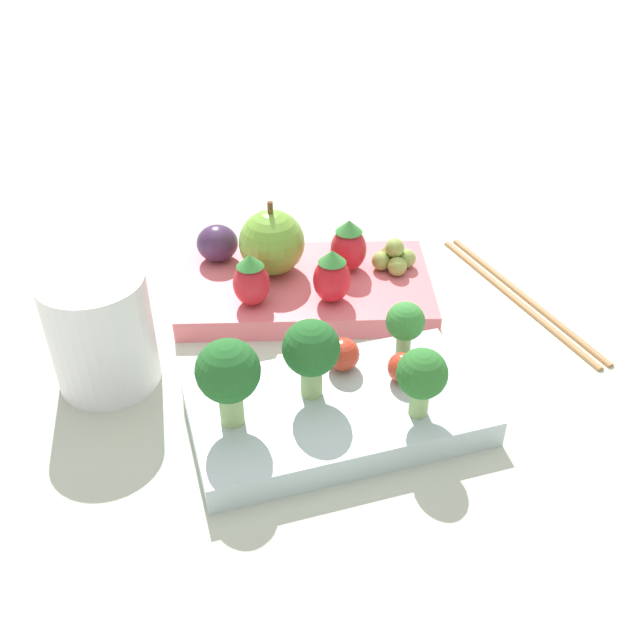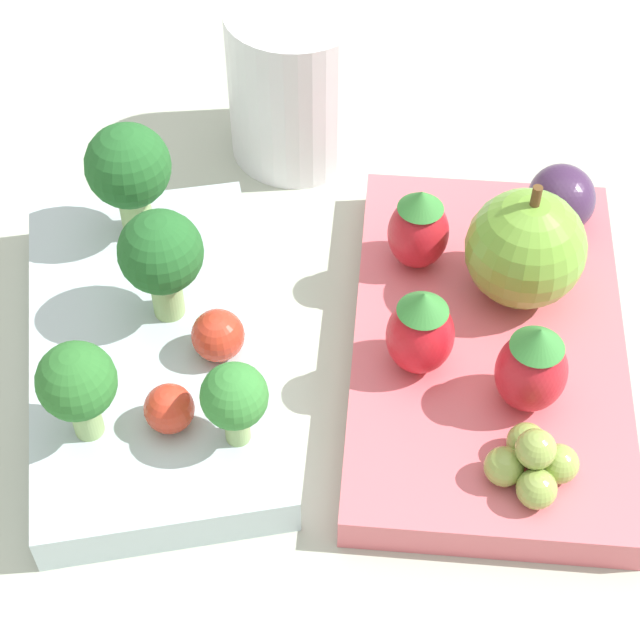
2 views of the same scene
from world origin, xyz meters
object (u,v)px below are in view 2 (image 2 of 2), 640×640
object	(u,v)px
strawberry_2	(421,331)
bento_box_savoury	(152,352)
broccoli_floret_0	(234,398)
cherry_tomato_1	(218,331)
broccoli_floret_2	(161,256)
broccoli_floret_3	(129,170)
cherry_tomato_0	(169,409)
apple	(525,249)
strawberry_0	(419,228)
drinking_cup	(298,82)
broccoli_floret_1	(77,384)
grape_cluster	(532,462)
plum	(561,198)
strawberry_1	(532,367)
bento_box_fruit	(487,346)

from	to	relation	value
strawberry_2	bento_box_savoury	bearing A→B (deg)	80.88
broccoli_floret_0	cherry_tomato_1	size ratio (longest dim) A/B	1.80
broccoli_floret_0	broccoli_floret_2	distance (m)	0.08
broccoli_floret_3	cherry_tomato_0	distance (m)	0.12
apple	strawberry_2	distance (m)	0.07
bento_box_savoury	strawberry_0	xyz separation A→B (m)	(0.04, -0.13, 0.03)
cherry_tomato_0	drinking_cup	distance (m)	0.21
broccoli_floret_1	grape_cluster	xyz separation A→B (m)	(-0.03, -0.18, -0.02)
broccoli_floret_1	broccoli_floret_3	bearing A→B (deg)	-6.80
plum	cherry_tomato_1	bearing A→B (deg)	113.90
broccoli_floret_0	grape_cluster	bearing A→B (deg)	-101.75
bento_box_savoury	drinking_cup	distance (m)	0.18
grape_cluster	strawberry_1	bearing A→B (deg)	-7.98
broccoli_floret_0	broccoli_floret_1	xyz separation A→B (m)	(0.01, 0.06, 0.00)
plum	apple	bearing A→B (deg)	148.13
broccoli_floret_1	cherry_tomato_1	distance (m)	0.07
grape_cluster	broccoli_floret_0	bearing A→B (deg)	78.25
strawberry_2	grape_cluster	bearing A→B (deg)	-147.85
cherry_tomato_0	strawberry_0	bearing A→B (deg)	-51.25
broccoli_floret_1	broccoli_floret_2	bearing A→B (deg)	-25.71
strawberry_0	cherry_tomato_1	bearing A→B (deg)	118.81
cherry_tomato_0	cherry_tomato_1	world-z (taller)	cherry_tomato_1
broccoli_floret_1	broccoli_floret_3	size ratio (longest dim) A/B	0.81
bento_box_savoury	cherry_tomato_1	size ratio (longest dim) A/B	8.72
bento_box_savoury	broccoli_floret_0	distance (m)	0.08
bento_box_fruit	cherry_tomato_1	distance (m)	0.13
broccoli_floret_3	cherry_tomato_1	bearing A→B (deg)	-152.78
strawberry_0	strawberry_2	distance (m)	0.06
grape_cluster	cherry_tomato_1	bearing A→B (deg)	60.01
broccoli_floret_1	drinking_cup	xyz separation A→B (m)	(0.21, -0.10, -0.01)
broccoli_floret_1	cherry_tomato_1	world-z (taller)	broccoli_floret_1
broccoli_floret_2	strawberry_1	world-z (taller)	broccoli_floret_2
broccoli_floret_1	strawberry_1	world-z (taller)	broccoli_floret_1
broccoli_floret_2	strawberry_0	distance (m)	0.12
cherry_tomato_1	drinking_cup	size ratio (longest dim) A/B	0.27
broccoli_floret_0	cherry_tomato_1	bearing A→B (deg)	9.38
strawberry_2	apple	bearing A→B (deg)	-51.81
bento_box_fruit	broccoli_floret_0	world-z (taller)	broccoli_floret_0
bento_box_savoury	strawberry_1	world-z (taller)	strawberry_1
bento_box_fruit	broccoli_floret_1	distance (m)	0.19
drinking_cup	bento_box_fruit	bearing A→B (deg)	-153.14
broccoli_floret_0	cherry_tomato_0	size ratio (longest dim) A/B	1.99
cherry_tomato_0	grape_cluster	size ratio (longest dim) A/B	0.55
cherry_tomato_0	strawberry_1	world-z (taller)	strawberry_1
cherry_tomato_0	plum	world-z (taller)	plum
broccoli_floret_3	strawberry_2	distance (m)	0.16
broccoli_floret_1	cherry_tomato_0	size ratio (longest dim) A/B	2.34
bento_box_fruit	broccoli_floret_0	size ratio (longest dim) A/B	5.28
broccoli_floret_0	broccoli_floret_3	bearing A→B (deg)	20.85
broccoli_floret_1	strawberry_0	bearing A→B (deg)	-57.95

